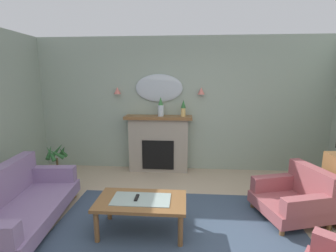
% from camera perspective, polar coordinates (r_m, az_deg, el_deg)
% --- Properties ---
extents(wall_back, '(6.96, 0.10, 2.73)m').
position_cam_1_polar(wall_back, '(5.10, 3.27, 4.95)').
color(wall_back, '#93A393').
rests_on(wall_back, ground).
extents(patterned_rug, '(3.20, 2.40, 0.01)m').
position_cam_1_polar(patterned_rug, '(3.23, 2.09, -24.97)').
color(patterned_rug, '#38475B').
rests_on(patterned_rug, ground).
extents(fireplace, '(1.36, 0.36, 1.16)m').
position_cam_1_polar(fireplace, '(5.06, -2.19, -4.25)').
color(fireplace, gray).
rests_on(fireplace, ground).
extents(mantel_vase_left, '(0.12, 0.12, 0.38)m').
position_cam_1_polar(mantel_vase_left, '(4.88, -1.71, 4.35)').
color(mantel_vase_left, silver).
rests_on(mantel_vase_left, fireplace).
extents(mantel_vase_right, '(0.10, 0.10, 0.33)m').
position_cam_1_polar(mantel_vase_right, '(4.85, 3.59, 4.26)').
color(mantel_vase_right, tan).
rests_on(mantel_vase_right, fireplace).
extents(wall_mirror, '(0.96, 0.06, 0.56)m').
position_cam_1_polar(wall_mirror, '(5.03, -2.11, 8.82)').
color(wall_mirror, '#B2BCC6').
extents(wall_sconce_left, '(0.14, 0.14, 0.14)m').
position_cam_1_polar(wall_sconce_left, '(5.14, -11.72, 8.10)').
color(wall_sconce_left, '#D17066').
extents(wall_sconce_right, '(0.14, 0.14, 0.14)m').
position_cam_1_polar(wall_sconce_right, '(4.96, 7.75, 8.12)').
color(wall_sconce_right, '#D17066').
extents(coffee_table, '(1.10, 0.60, 0.45)m').
position_cam_1_polar(coffee_table, '(3.18, -6.22, -17.55)').
color(coffee_table, brown).
rests_on(coffee_table, ground).
extents(tv_remote, '(0.04, 0.16, 0.02)m').
position_cam_1_polar(tv_remote, '(3.17, -7.30, -16.27)').
color(tv_remote, black).
rests_on(tv_remote, coffee_table).
extents(floral_couch, '(1.02, 1.78, 0.76)m').
position_cam_1_polar(floral_couch, '(3.86, -31.87, -14.97)').
color(floral_couch, gray).
rests_on(floral_couch, ground).
extents(armchair_beside_couch, '(1.01, 0.99, 0.71)m').
position_cam_1_polar(armchair_beside_couch, '(3.92, 27.62, -14.37)').
color(armchair_beside_couch, '#934C51').
rests_on(armchair_beside_couch, ground).
extents(potted_plant_small_fern, '(0.40, 0.43, 0.67)m').
position_cam_1_polar(potted_plant_small_fern, '(5.21, -24.40, -7.45)').
color(potted_plant_small_fern, silver).
rests_on(potted_plant_small_fern, ground).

